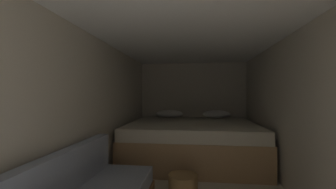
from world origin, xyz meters
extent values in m
cube|color=beige|center=(0.00, 4.46, 0.98)|extent=(2.53, 0.05, 1.97)
cube|color=beige|center=(-1.24, 1.82, 0.98)|extent=(0.05, 5.23, 1.97)
cube|color=beige|center=(1.24, 1.82, 0.98)|extent=(0.05, 5.23, 1.97)
cube|color=white|center=(0.00, 1.82, 1.99)|extent=(2.53, 5.23, 0.05)
cube|color=tan|center=(0.00, 3.40, 0.26)|extent=(2.31, 1.99, 0.51)
cube|color=beige|center=(0.00, 3.40, 0.61)|extent=(2.27, 1.95, 0.20)
ellipsoid|color=white|center=(-0.52, 4.18, 0.80)|extent=(0.60, 0.32, 0.17)
ellipsoid|color=white|center=(0.52, 4.18, 0.80)|extent=(0.60, 0.32, 0.17)
cube|color=#99A3B7|center=(-1.13, 0.84, 0.51)|extent=(0.12, 2.40, 0.40)
cylinder|color=olive|center=(-0.09, 1.97, 0.12)|extent=(0.36, 0.36, 0.25)
camera|label=1|loc=(0.05, -0.70, 1.22)|focal=23.38mm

